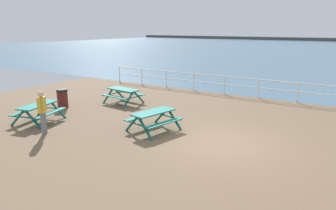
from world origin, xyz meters
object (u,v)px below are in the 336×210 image
(picnic_table_mid_centre, at_px, (123,92))
(litter_bin, at_px, (62,98))
(picnic_table_near_left, at_px, (38,109))
(visitor, at_px, (42,110))
(picnic_table_near_right, at_px, (154,116))

(picnic_table_mid_centre, xyz_separation_m, litter_bin, (-1.97, -2.37, -0.10))
(picnic_table_near_left, bearing_deg, picnic_table_mid_centre, -25.90)
(litter_bin, bearing_deg, visitor, -49.16)
(picnic_table_near_right, bearing_deg, picnic_table_mid_centre, 67.21)
(picnic_table_near_right, relative_size, litter_bin, 2.20)
(picnic_table_near_right, relative_size, visitor, 1.26)
(picnic_table_mid_centre, xyz_separation_m, visitor, (0.60, -5.34, 0.36))
(picnic_table_near_right, height_order, picnic_table_mid_centre, same)
(picnic_table_near_right, relative_size, picnic_table_mid_centre, 1.06)
(picnic_table_near_right, xyz_separation_m, litter_bin, (-5.89, 0.44, -0.10))
(picnic_table_mid_centre, height_order, litter_bin, litter_bin)
(litter_bin, bearing_deg, picnic_table_near_left, -63.17)
(visitor, bearing_deg, picnic_table_near_left, -62.94)
(picnic_table_near_left, xyz_separation_m, picnic_table_near_right, (4.81, 1.69, 0.00))
(visitor, relative_size, litter_bin, 1.75)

